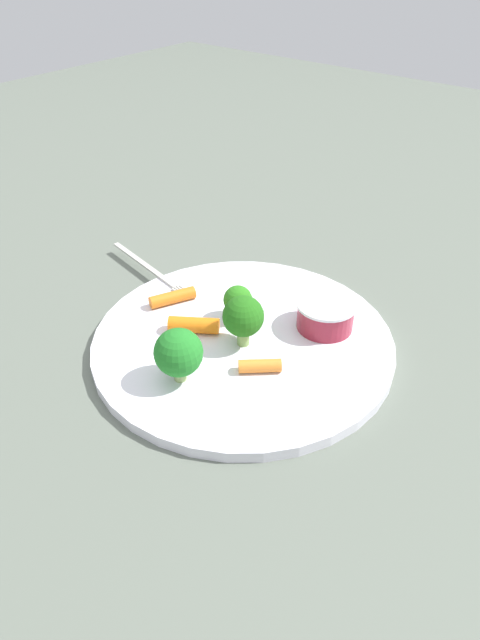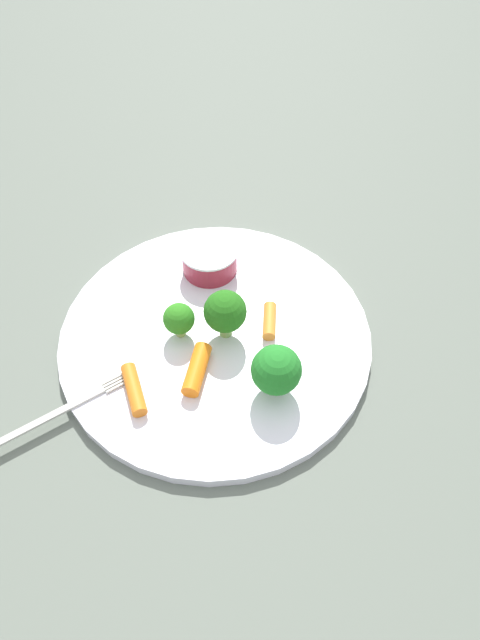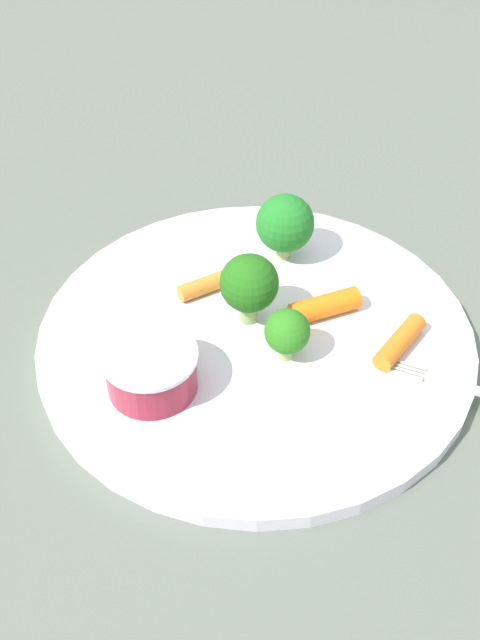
{
  "view_description": "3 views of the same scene",
  "coord_description": "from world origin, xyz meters",
  "px_view_note": "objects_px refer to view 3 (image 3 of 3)",
  "views": [
    {
      "loc": [
        -0.3,
        0.37,
        0.38
      ],
      "look_at": [
        0.01,
        -0.01,
        0.02
      ],
      "focal_mm": 32.02,
      "sensor_mm": 36.0,
      "label": 1
    },
    {
      "loc": [
        0.23,
        0.27,
        0.47
      ],
      "look_at": [
        -0.02,
        0.02,
        0.03
      ],
      "focal_mm": 31.41,
      "sensor_mm": 36.0,
      "label": 2
    },
    {
      "loc": [
        0.07,
        -0.37,
        0.37
      ],
      "look_at": [
        -0.01,
        -0.01,
        0.02
      ],
      "focal_mm": 39.65,
      "sensor_mm": 36.0,
      "label": 3
    }
  ],
  "objects_px": {
    "carrot_stick_1": "(325,306)",
    "broccoli_floret_1": "(285,224)",
    "carrot_stick_0": "(204,286)",
    "plate": "(256,334)",
    "broccoli_floret_0": "(287,332)",
    "broccoli_floret_2": "(249,284)",
    "sauce_cup": "(151,370)",
    "carrot_stick_2": "(400,338)"
  },
  "relations": [
    {
      "from": "carrot_stick_0",
      "to": "broccoli_floret_2",
      "type": "bearing_deg",
      "value": -30.56
    },
    {
      "from": "plate",
      "to": "carrot_stick_1",
      "type": "xyz_separation_m",
      "value": [
        0.05,
        0.03,
        0.01
      ]
    },
    {
      "from": "plate",
      "to": "broccoli_floret_0",
      "type": "distance_m",
      "value": 0.05
    },
    {
      "from": "plate",
      "to": "broccoli_floret_2",
      "type": "xyz_separation_m",
      "value": [
        -0.01,
        0.01,
        0.04
      ]
    },
    {
      "from": "broccoli_floret_0",
      "to": "carrot_stick_1",
      "type": "relative_size",
      "value": 0.75
    },
    {
      "from": "carrot_stick_1",
      "to": "carrot_stick_2",
      "type": "xyz_separation_m",
      "value": [
        0.06,
        -0.02,
        -0.0
      ]
    },
    {
      "from": "broccoli_floret_2",
      "to": "carrot_stick_0",
      "type": "height_order",
      "value": "broccoli_floret_2"
    },
    {
      "from": "carrot_stick_1",
      "to": "broccoli_floret_0",
      "type": "bearing_deg",
      "value": -113.24
    },
    {
      "from": "broccoli_floret_0",
      "to": "carrot_stick_2",
      "type": "distance_m",
      "value": 0.08
    },
    {
      "from": "sauce_cup",
      "to": "carrot_stick_2",
      "type": "xyz_separation_m",
      "value": [
        0.16,
        0.07,
        -0.01
      ]
    },
    {
      "from": "broccoli_floret_2",
      "to": "carrot_stick_2",
      "type": "bearing_deg",
      "value": -2.11
    },
    {
      "from": "plate",
      "to": "broccoli_floret_2",
      "type": "bearing_deg",
      "value": 129.91
    },
    {
      "from": "broccoli_floret_0",
      "to": "broccoli_floret_2",
      "type": "bearing_deg",
      "value": 135.98
    },
    {
      "from": "broccoli_floret_0",
      "to": "plate",
      "type": "bearing_deg",
      "value": 137.85
    },
    {
      "from": "carrot_stick_0",
      "to": "plate",
      "type": "bearing_deg",
      "value": -34.25
    },
    {
      "from": "plate",
      "to": "sauce_cup",
      "type": "relative_size",
      "value": 5.01
    },
    {
      "from": "carrot_stick_0",
      "to": "carrot_stick_1",
      "type": "distance_m",
      "value": 0.09
    },
    {
      "from": "broccoli_floret_2",
      "to": "sauce_cup",
      "type": "bearing_deg",
      "value": -122.51
    },
    {
      "from": "plate",
      "to": "sauce_cup",
      "type": "xyz_separation_m",
      "value": [
        -0.06,
        -0.07,
        0.02
      ]
    },
    {
      "from": "plate",
      "to": "sauce_cup",
      "type": "height_order",
      "value": "sauce_cup"
    },
    {
      "from": "plate",
      "to": "carrot_stick_2",
      "type": "xyz_separation_m",
      "value": [
        0.1,
        0.0,
        0.01
      ]
    },
    {
      "from": "broccoli_floret_2",
      "to": "carrot_stick_0",
      "type": "distance_m",
      "value": 0.05
    },
    {
      "from": "sauce_cup",
      "to": "carrot_stick_1",
      "type": "bearing_deg",
      "value": 42.49
    },
    {
      "from": "broccoli_floret_0",
      "to": "carrot_stick_0",
      "type": "xyz_separation_m",
      "value": [
        -0.07,
        0.06,
        -0.02
      ]
    },
    {
      "from": "carrot_stick_1",
      "to": "broccoli_floret_1",
      "type": "bearing_deg",
      "value": 122.83
    },
    {
      "from": "broccoli_floret_0",
      "to": "broccoli_floret_2",
      "type": "xyz_separation_m",
      "value": [
        -0.03,
        0.03,
        0.01
      ]
    },
    {
      "from": "carrot_stick_0",
      "to": "carrot_stick_2",
      "type": "relative_size",
      "value": 0.79
    },
    {
      "from": "broccoli_floret_1",
      "to": "broccoli_floret_2",
      "type": "distance_m",
      "value": 0.08
    },
    {
      "from": "broccoli_floret_1",
      "to": "plate",
      "type": "bearing_deg",
      "value": -93.71
    },
    {
      "from": "plate",
      "to": "broccoli_floret_0",
      "type": "bearing_deg",
      "value": -42.15
    },
    {
      "from": "broccoli_floret_0",
      "to": "carrot_stick_0",
      "type": "relative_size",
      "value": 0.96
    },
    {
      "from": "carrot_stick_1",
      "to": "broccoli_floret_2",
      "type": "bearing_deg",
      "value": -162.7
    },
    {
      "from": "carrot_stick_2",
      "to": "broccoli_floret_1",
      "type": "bearing_deg",
      "value": 139.02
    },
    {
      "from": "sauce_cup",
      "to": "carrot_stick_0",
      "type": "bearing_deg",
      "value": 84.31
    },
    {
      "from": "broccoli_floret_0",
      "to": "carrot_stick_2",
      "type": "height_order",
      "value": "broccoli_floret_0"
    },
    {
      "from": "plate",
      "to": "carrot_stick_1",
      "type": "distance_m",
      "value": 0.06
    },
    {
      "from": "sauce_cup",
      "to": "carrot_stick_2",
      "type": "height_order",
      "value": "sauce_cup"
    },
    {
      "from": "broccoli_floret_0",
      "to": "carrot_stick_0",
      "type": "bearing_deg",
      "value": 142.72
    },
    {
      "from": "carrot_stick_0",
      "to": "broccoli_floret_1",
      "type": "bearing_deg",
      "value": 47.44
    },
    {
      "from": "carrot_stick_1",
      "to": "carrot_stick_2",
      "type": "relative_size",
      "value": 1.01
    },
    {
      "from": "broccoli_floret_1",
      "to": "carrot_stick_1",
      "type": "relative_size",
      "value": 1.05
    },
    {
      "from": "broccoli_floret_1",
      "to": "carrot_stick_0",
      "type": "bearing_deg",
      "value": -132.56
    }
  ]
}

